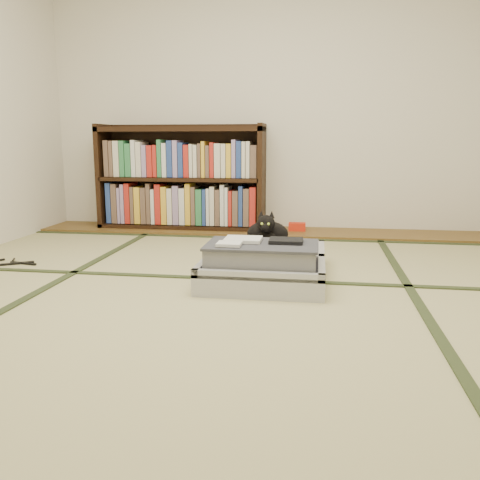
# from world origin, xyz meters

# --- Properties ---
(floor) EXTENTS (4.50, 4.50, 0.00)m
(floor) POSITION_xyz_m (0.00, 0.00, 0.00)
(floor) COLOR #C4BC83
(floor) RESTS_ON ground
(wood_strip) EXTENTS (4.00, 0.50, 0.02)m
(wood_strip) POSITION_xyz_m (0.00, 2.00, 0.01)
(wood_strip) COLOR brown
(wood_strip) RESTS_ON ground
(red_item) EXTENTS (0.15, 0.09, 0.07)m
(red_item) POSITION_xyz_m (0.31, 2.03, 0.06)
(red_item) COLOR red
(red_item) RESTS_ON wood_strip
(tatami_borders) EXTENTS (4.00, 4.50, 0.01)m
(tatami_borders) POSITION_xyz_m (0.00, 0.49, 0.00)
(tatami_borders) COLOR #2D381E
(tatami_borders) RESTS_ON ground
(bookcase) EXTENTS (1.52, 0.35, 0.98)m
(bookcase) POSITION_xyz_m (-0.76, 2.07, 0.45)
(bookcase) COLOR black
(bookcase) RESTS_ON wood_strip
(suitcase) EXTENTS (0.69, 0.92, 0.27)m
(suitcase) POSITION_xyz_m (0.19, 0.44, 0.10)
(suitcase) COLOR #B1B1B6
(suitcase) RESTS_ON floor
(cat) EXTENTS (0.31, 0.31, 0.25)m
(cat) POSITION_xyz_m (0.17, 0.74, 0.23)
(cat) COLOR black
(cat) RESTS_ON suitcase
(cable_coil) EXTENTS (0.10, 0.10, 0.02)m
(cable_coil) POSITION_xyz_m (0.35, 0.78, 0.14)
(cable_coil) COLOR white
(cable_coil) RESTS_ON suitcase
(hanger) EXTENTS (0.41, 0.30, 0.01)m
(hanger) POSITION_xyz_m (-1.56, 0.53, 0.01)
(hanger) COLOR black
(hanger) RESTS_ON floor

